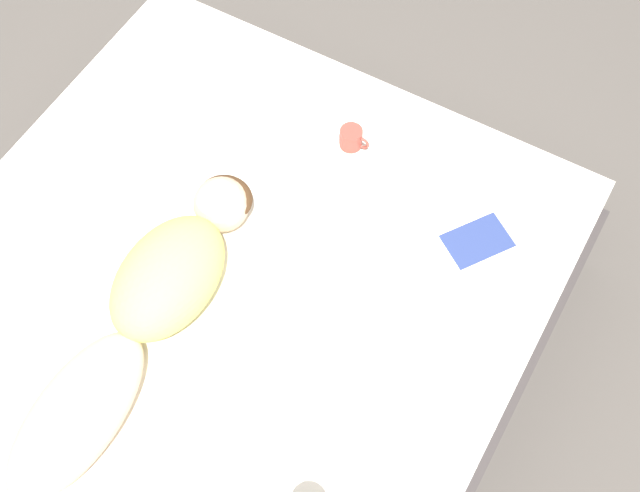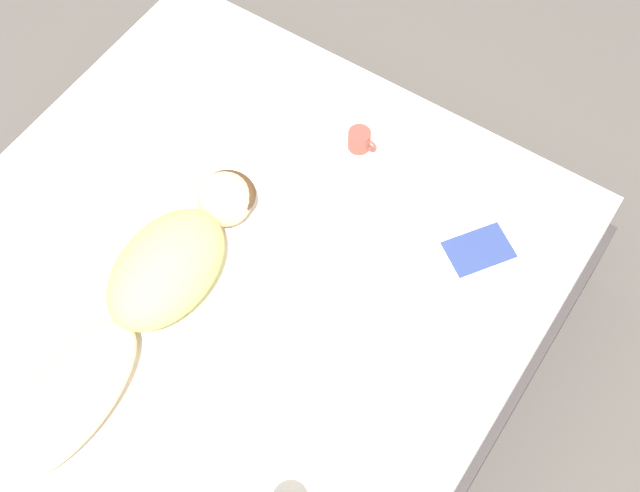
{
  "view_description": "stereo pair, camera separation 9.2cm",
  "coord_description": "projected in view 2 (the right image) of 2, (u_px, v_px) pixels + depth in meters",
  "views": [
    {
      "loc": [
        0.9,
        -0.94,
        3.06
      ],
      "look_at": [
        0.2,
        0.29,
        0.62
      ],
      "focal_mm": 50.0,
      "sensor_mm": 36.0,
      "label": 1
    },
    {
      "loc": [
        0.98,
        -0.89,
        3.06
      ],
      "look_at": [
        0.2,
        0.29,
        0.62
      ],
      "focal_mm": 50.0,
      "sensor_mm": 36.0,
      "label": 2
    }
  ],
  "objects": [
    {
      "name": "person",
      "position": [
        142.0,
        302.0,
        2.68
      ],
      "size": [
        0.31,
        1.18,
        0.21
      ],
      "rotation": [
        0.0,
        0.0,
        0.03
      ],
      "color": "#DBB28E",
      "rests_on": "bed"
    },
    {
      "name": "open_magazine",
      "position": [
        464.0,
        225.0,
        2.92
      ],
      "size": [
        0.53,
        0.49,
        0.01
      ],
      "rotation": [
        0.0,
        0.0,
        -0.6
      ],
      "color": "white",
      "rests_on": "bed"
    },
    {
      "name": "ground_plane",
      "position": [
        231.0,
        361.0,
        3.3
      ],
      "size": [
        12.0,
        12.0,
        0.0
      ],
      "primitive_type": "plane",
      "color": "#4C4742"
    },
    {
      "name": "bed",
      "position": [
        224.0,
        329.0,
        3.05
      ],
      "size": [
        1.93,
        2.12,
        0.57
      ],
      "color": "#383333",
      "rests_on": "ground_plane"
    },
    {
      "name": "coffee_mug",
      "position": [
        360.0,
        140.0,
        3.05
      ],
      "size": [
        0.11,
        0.08,
        0.08
      ],
      "color": "#993D33",
      "rests_on": "bed"
    }
  ]
}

